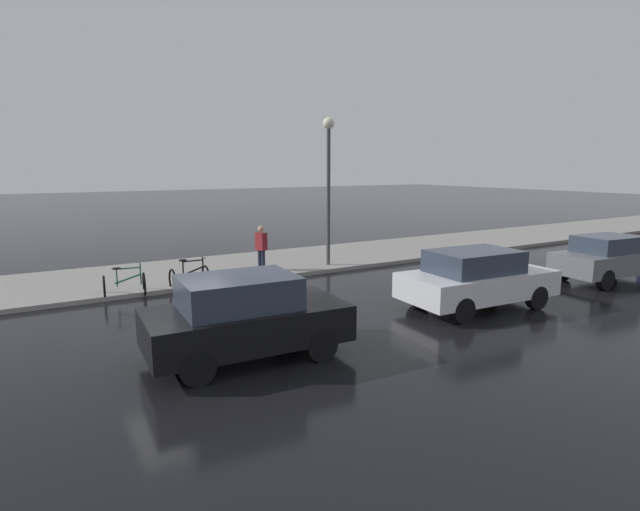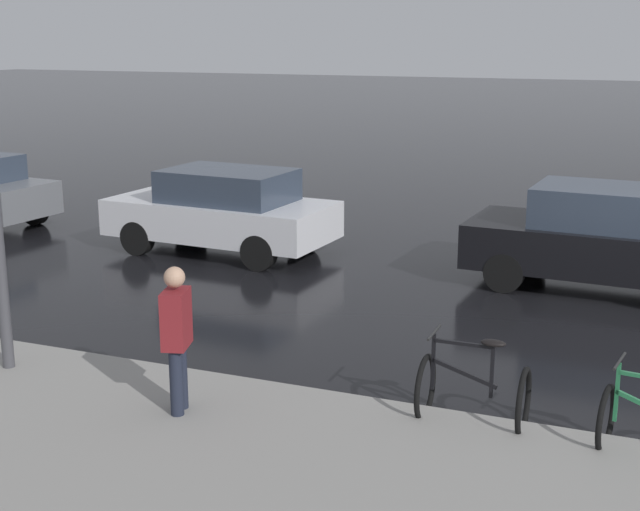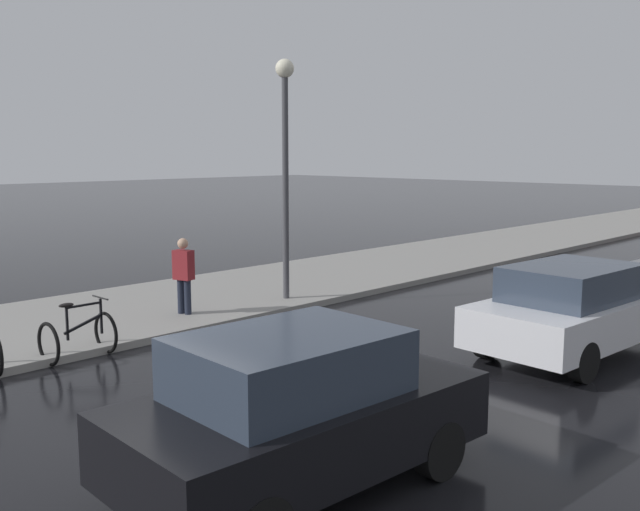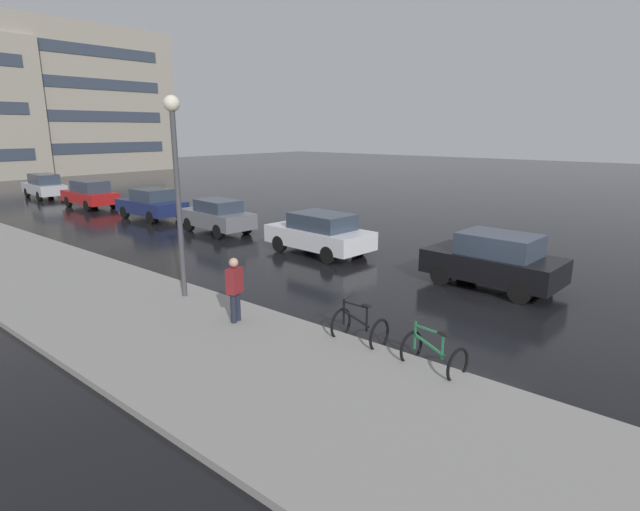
{
  "view_description": "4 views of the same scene",
  "coord_description": "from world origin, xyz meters",
  "px_view_note": "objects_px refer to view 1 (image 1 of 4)",
  "views": [
    {
      "loc": [
        11.2,
        -2.99,
        3.77
      ],
      "look_at": [
        0.15,
        3.65,
        1.46
      ],
      "focal_mm": 28.0,
      "sensor_mm": 36.0,
      "label": 1
    },
    {
      "loc": [
        -12.26,
        -0.51,
        4.03
      ],
      "look_at": [
        -0.68,
        4.2,
        0.9
      ],
      "focal_mm": 50.0,
      "sensor_mm": 36.0,
      "label": 2
    },
    {
      "loc": [
        7.36,
        -4.26,
        3.48
      ],
      "look_at": [
        -1.03,
        4.39,
        1.71
      ],
      "focal_mm": 40.0,
      "sensor_mm": 36.0,
      "label": 3
    },
    {
      "loc": [
        -12.06,
        -4.66,
        4.64
      ],
      "look_at": [
        -2.07,
        3.73,
        1.34
      ],
      "focal_mm": 28.0,
      "sensor_mm": 36.0,
      "label": 4
    }
  ],
  "objects_px": {
    "bicycle_nearest": "(125,284)",
    "car_grey": "(609,258)",
    "pedestrian": "(261,247)",
    "car_black": "(245,316)",
    "bicycle_second": "(189,277)",
    "streetlamp": "(328,168)",
    "car_white": "(476,278)"
  },
  "relations": [
    {
      "from": "car_white",
      "to": "streetlamp",
      "type": "height_order",
      "value": "streetlamp"
    },
    {
      "from": "car_grey",
      "to": "bicycle_second",
      "type": "bearing_deg",
      "value": -115.69
    },
    {
      "from": "streetlamp",
      "to": "car_black",
      "type": "bearing_deg",
      "value": -42.45
    },
    {
      "from": "bicycle_second",
      "to": "pedestrian",
      "type": "distance_m",
      "value": 3.13
    },
    {
      "from": "car_white",
      "to": "car_black",
      "type": "bearing_deg",
      "value": -88.93
    },
    {
      "from": "bicycle_second",
      "to": "streetlamp",
      "type": "relative_size",
      "value": 0.2
    },
    {
      "from": "bicycle_second",
      "to": "pedestrian",
      "type": "bearing_deg",
      "value": 110.08
    },
    {
      "from": "bicycle_second",
      "to": "car_grey",
      "type": "distance_m",
      "value": 13.62
    },
    {
      "from": "car_black",
      "to": "car_white",
      "type": "height_order",
      "value": "car_black"
    },
    {
      "from": "bicycle_second",
      "to": "car_grey",
      "type": "xyz_separation_m",
      "value": [
        5.9,
        12.27,
        0.37
      ]
    },
    {
      "from": "car_white",
      "to": "pedestrian",
      "type": "bearing_deg",
      "value": -155.4
    },
    {
      "from": "bicycle_nearest",
      "to": "pedestrian",
      "type": "distance_m",
      "value": 4.89
    },
    {
      "from": "bicycle_nearest",
      "to": "car_grey",
      "type": "bearing_deg",
      "value": 66.88
    },
    {
      "from": "car_grey",
      "to": "pedestrian",
      "type": "relative_size",
      "value": 2.36
    },
    {
      "from": "pedestrian",
      "to": "streetlamp",
      "type": "xyz_separation_m",
      "value": [
        0.35,
        2.57,
        2.73
      ]
    },
    {
      "from": "bicycle_nearest",
      "to": "car_black",
      "type": "xyz_separation_m",
      "value": [
        6.11,
        1.22,
        0.46
      ]
    },
    {
      "from": "bicycle_second",
      "to": "car_black",
      "type": "distance_m",
      "value": 6.02
    },
    {
      "from": "bicycle_nearest",
      "to": "car_black",
      "type": "relative_size",
      "value": 0.3
    },
    {
      "from": "car_white",
      "to": "streetlamp",
      "type": "relative_size",
      "value": 0.79
    },
    {
      "from": "bicycle_nearest",
      "to": "pedestrian",
      "type": "relative_size",
      "value": 0.71
    },
    {
      "from": "bicycle_nearest",
      "to": "bicycle_second",
      "type": "relative_size",
      "value": 1.11
    },
    {
      "from": "car_black",
      "to": "streetlamp",
      "type": "relative_size",
      "value": 0.73
    },
    {
      "from": "bicycle_nearest",
      "to": "streetlamp",
      "type": "relative_size",
      "value": 0.22
    },
    {
      "from": "car_white",
      "to": "streetlamp",
      "type": "bearing_deg",
      "value": -174.82
    },
    {
      "from": "pedestrian",
      "to": "car_black",
      "type": "bearing_deg",
      "value": -26.76
    },
    {
      "from": "car_black",
      "to": "pedestrian",
      "type": "bearing_deg",
      "value": 153.24
    },
    {
      "from": "car_white",
      "to": "car_grey",
      "type": "distance_m",
      "value": 6.21
    },
    {
      "from": "car_white",
      "to": "car_grey",
      "type": "bearing_deg",
      "value": 89.5
    },
    {
      "from": "streetlamp",
      "to": "pedestrian",
      "type": "bearing_deg",
      "value": -97.7
    },
    {
      "from": "car_grey",
      "to": "pedestrian",
      "type": "height_order",
      "value": "pedestrian"
    },
    {
      "from": "bicycle_second",
      "to": "streetlamp",
      "type": "xyz_separation_m",
      "value": [
        -0.71,
        5.46,
        3.29
      ]
    },
    {
      "from": "pedestrian",
      "to": "streetlamp",
      "type": "height_order",
      "value": "streetlamp"
    }
  ]
}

